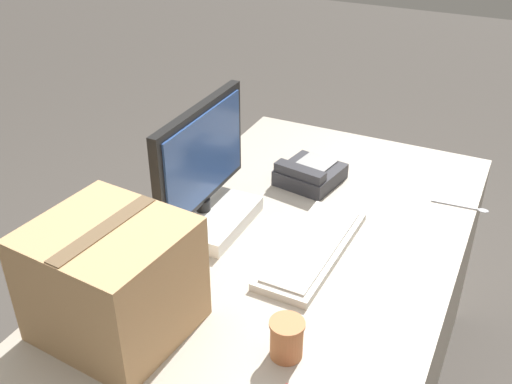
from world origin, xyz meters
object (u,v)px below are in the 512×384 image
Objects in this scene: paper_cup_right at (287,339)px; keyboard at (312,248)px; cardboard_box at (112,280)px; desk_phone at (309,174)px; monitor at (202,182)px; spoon at (468,208)px.

keyboard is at bearing 12.50° from paper_cup_right.
keyboard is 1.30× the size of cardboard_box.
paper_cup_right reaches higher than desk_phone.
monitor is 0.47m from cardboard_box.
keyboard is at bearing -133.59° from spoon.
paper_cup_right is 0.85m from spoon.
paper_cup_right reaches higher than keyboard.
desk_phone is at bearing 24.33° from keyboard.
monitor is 0.58m from paper_cup_right.
monitor is at bearing 161.20° from desk_phone.
desk_phone is 0.51m from spoon.
cardboard_box is (-0.83, 0.16, 0.11)m from desk_phone.
keyboard is at bearing -33.24° from cardboard_box.
keyboard reaches higher than spoon.
keyboard is 0.57m from cardboard_box.
monitor is 0.37m from keyboard.
monitor is 1.27× the size of cardboard_box.
cardboard_box reaches higher than desk_phone.
cardboard_box reaches higher than paper_cup_right.
monitor is at bearing 91.34° from keyboard.
cardboard_box is (-0.89, 0.66, 0.14)m from spoon.
cardboard_box is at bearing -175.23° from monitor.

